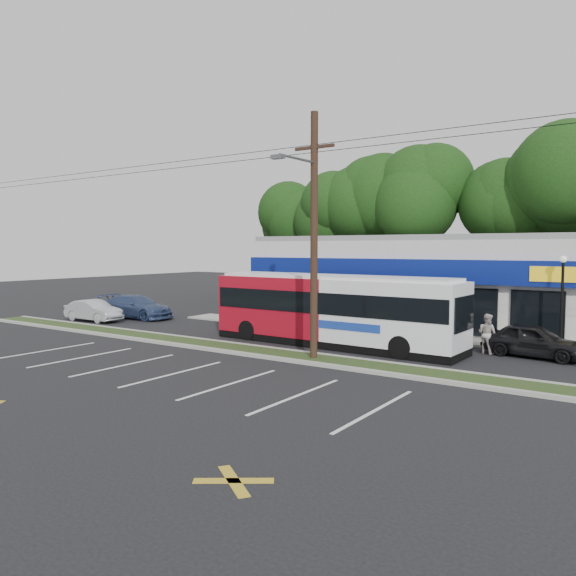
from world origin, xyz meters
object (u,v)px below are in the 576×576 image
(lamp_post, at_px, (562,292))
(pedestrian_b, at_px, (487,334))
(car_blue, at_px, (136,307))
(utility_pole, at_px, (310,228))
(metrobus, at_px, (334,308))
(car_dark, at_px, (534,341))
(car_silver, at_px, (94,311))
(pedestrian_a, at_px, (463,332))

(lamp_post, relative_size, pedestrian_b, 2.43)
(car_blue, height_order, pedestrian_b, pedestrian_b)
(utility_pole, height_order, metrobus, utility_pole)
(utility_pole, relative_size, car_dark, 12.02)
(car_silver, height_order, pedestrian_a, pedestrian_a)
(metrobus, bearing_deg, car_blue, 175.99)
(utility_pole, relative_size, lamp_post, 11.76)
(pedestrian_b, bearing_deg, car_blue, 20.00)
(utility_pole, height_order, pedestrian_a, utility_pole)
(car_blue, bearing_deg, car_silver, 152.29)
(utility_pole, xyz_separation_m, lamp_post, (8.17, 7.87, -2.74))
(car_silver, xyz_separation_m, car_blue, (1.07, 2.49, 0.09))
(metrobus, bearing_deg, pedestrian_a, 22.15)
(metrobus, xyz_separation_m, car_blue, (-15.64, 1.49, -1.00))
(lamp_post, relative_size, car_dark, 1.02)
(utility_pole, distance_m, pedestrian_a, 8.56)
(car_dark, distance_m, car_silver, 25.29)
(pedestrian_a, bearing_deg, lamp_post, -161.04)
(car_dark, height_order, pedestrian_a, pedestrian_a)
(car_dark, bearing_deg, metrobus, 113.29)
(lamp_post, bearing_deg, car_blue, -173.51)
(pedestrian_a, bearing_deg, pedestrian_b, 164.81)
(lamp_post, bearing_deg, metrobus, -154.65)
(pedestrian_a, distance_m, pedestrian_b, 1.05)
(utility_pole, distance_m, car_silver, 18.42)
(pedestrian_a, bearing_deg, utility_pole, 38.36)
(lamp_post, bearing_deg, utility_pole, -136.05)
(lamp_post, height_order, metrobus, lamp_post)
(car_blue, distance_m, pedestrian_a, 21.10)
(utility_pole, xyz_separation_m, pedestrian_b, (5.60, 5.59, -4.54))
(car_blue, bearing_deg, utility_pole, -111.55)
(car_blue, bearing_deg, metrobus, -99.98)
(car_silver, height_order, car_blue, car_blue)
(pedestrian_b, bearing_deg, metrobus, 35.87)
(utility_pole, relative_size, metrobus, 4.03)
(pedestrian_a, bearing_deg, metrobus, 7.96)
(car_dark, xyz_separation_m, pedestrian_a, (-2.91, -0.24, 0.14))
(lamp_post, height_order, car_blue, lamp_post)
(utility_pole, distance_m, metrobus, 5.19)
(pedestrian_a, bearing_deg, car_dark, 171.90)
(lamp_post, xyz_separation_m, car_silver, (-25.78, -5.30, -2.00))
(metrobus, distance_m, car_dark, 8.74)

